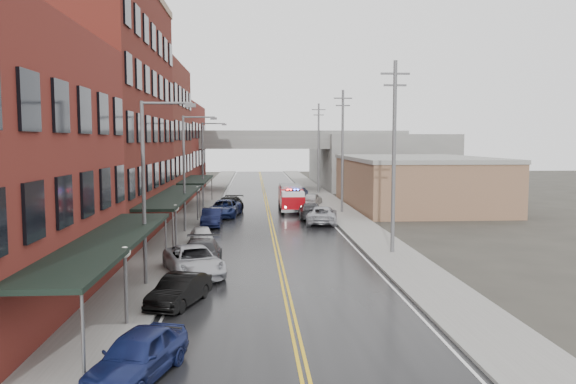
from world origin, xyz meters
name	(u,v)px	position (x,y,z in m)	size (l,w,h in m)	color
ground	(297,341)	(0.00, 0.00, 0.00)	(220.00, 220.00, 0.00)	#2D2B26
road	(270,221)	(0.00, 30.00, 0.01)	(11.00, 160.00, 0.02)	black
sidewalk_left	(187,221)	(-7.30, 30.00, 0.07)	(3.00, 160.00, 0.15)	slate
sidewalk_right	(352,220)	(7.30, 30.00, 0.07)	(3.00, 160.00, 0.15)	slate
curb_left	(206,221)	(-5.65, 30.00, 0.07)	(0.30, 160.00, 0.15)	gray
curb_right	(334,220)	(5.65, 30.00, 0.07)	(0.30, 160.00, 0.15)	gray
brick_building_b	(92,115)	(-13.30, 23.00, 9.00)	(9.00, 20.00, 18.00)	#5D1818
brick_building_c	(140,137)	(-13.30, 40.50, 7.50)	(9.00, 15.00, 15.00)	maroon
brick_building_far	(166,149)	(-13.30, 58.00, 6.00)	(9.00, 20.00, 12.00)	maroon
tan_building	(416,184)	(16.00, 40.00, 2.50)	(14.00, 22.00, 5.00)	#8E674C
right_far_block	(374,160)	(18.00, 70.00, 4.00)	(18.00, 30.00, 8.00)	slate
awning_0	(109,241)	(-7.49, 4.00, 2.99)	(2.60, 16.00, 3.09)	black
awning_1	(173,196)	(-7.49, 23.00, 2.99)	(2.60, 18.00, 3.09)	black
awning_2	(197,180)	(-7.49, 40.50, 2.99)	(2.60, 13.00, 3.09)	black
globe_lamp_0	(125,267)	(-6.40, 2.00, 2.31)	(0.44, 0.44, 3.12)	#59595B
globe_lamp_1	(176,217)	(-6.40, 16.00, 2.31)	(0.44, 0.44, 3.12)	#59595B
globe_lamp_2	(197,196)	(-6.40, 30.00, 2.31)	(0.44, 0.44, 3.12)	#59595B
street_lamp_0	(149,181)	(-6.55, 8.00, 5.19)	(2.64, 0.22, 9.00)	#59595B
street_lamp_1	(187,166)	(-6.55, 24.00, 5.19)	(2.64, 0.22, 9.00)	#59595B
street_lamp_2	(205,159)	(-6.55, 40.00, 5.19)	(2.64, 0.22, 9.00)	#59595B
utility_pole_0	(394,154)	(7.20, 15.00, 6.31)	(1.80, 0.24, 12.00)	#59595B
utility_pole_1	(342,149)	(7.20, 35.00, 6.31)	(1.80, 0.24, 12.00)	#59595B
utility_pole_2	(319,147)	(7.20, 55.00, 6.31)	(1.80, 0.24, 12.00)	#59595B
overpass	(263,148)	(0.00, 62.00, 5.99)	(40.00, 10.00, 7.50)	slate
fire_truck	(291,198)	(2.29, 36.74, 1.41)	(2.87, 7.12, 2.60)	#95060E
parked_car_left_0	(138,355)	(-5.00, -2.83, 0.73)	(1.73, 4.31, 1.47)	#151E50
parked_car_left_1	(179,290)	(-4.74, 4.70, 0.67)	(1.41, 4.04, 1.33)	black
parked_car_left_2	(194,261)	(-4.69, 10.20, 0.77)	(2.55, 5.53, 1.54)	#A9ABB1
parked_car_left_3	(201,256)	(-4.42, 11.30, 0.81)	(2.27, 5.59, 1.62)	#242426
parked_car_left_4	(202,236)	(-5.00, 18.49, 0.66)	(1.56, 3.88, 1.32)	silver
parked_car_left_5	(212,218)	(-4.96, 27.20, 0.75)	(1.58, 4.54, 1.49)	black
parked_car_left_6	(224,208)	(-4.23, 33.20, 0.79)	(2.61, 5.66, 1.57)	#111A41
parked_car_left_7	(229,205)	(-3.91, 35.66, 0.81)	(2.26, 5.55, 1.61)	black
parked_car_right_0	(322,215)	(4.38, 28.20, 0.76)	(2.52, 5.46, 1.52)	#A0A2A8
parked_car_right_1	(311,211)	(3.71, 31.20, 0.75)	(2.10, 5.16, 1.50)	#2C2B2E
parked_car_right_2	(312,199)	(5.00, 41.80, 0.71)	(1.68, 4.18, 1.42)	#B9B9B9
parked_car_right_3	(299,193)	(4.17, 49.91, 0.67)	(1.42, 4.09, 1.35)	black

